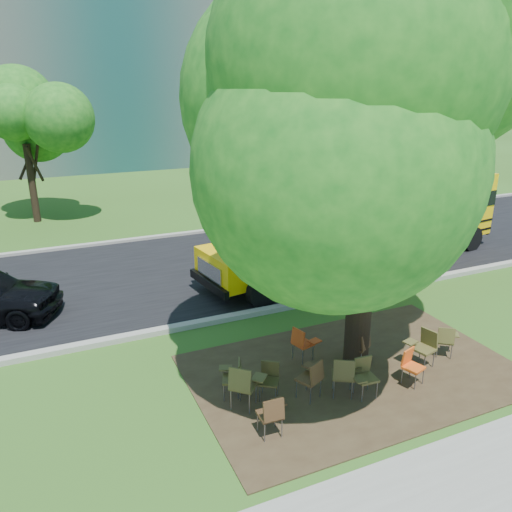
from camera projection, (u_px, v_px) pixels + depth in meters
name	position (u px, v px, depth m)	size (l,w,h in m)	color
ground	(303.00, 371.00, 10.97)	(160.00, 160.00, 0.00)	#305019
dirt_patch	(354.00, 371.00, 10.92)	(7.00, 4.50, 0.03)	#382819
asphalt_road	(203.00, 268.00, 17.01)	(80.00, 8.00, 0.04)	black
kerb_near	(249.00, 314.00, 13.54)	(80.00, 0.25, 0.14)	gray
kerb_far	(172.00, 235.00, 20.53)	(80.00, 0.25, 0.14)	gray
building_right	(333.00, 14.00, 48.91)	(30.00, 16.00, 25.00)	gray
bg_tree_2	(24.00, 127.00, 21.49)	(4.80, 4.80, 6.62)	black
bg_tree_3	(310.00, 104.00, 24.48)	(5.60, 5.60, 7.84)	black
bg_tree_4	(448.00, 116.00, 26.92)	(5.00, 5.00, 6.85)	black
main_tree	(374.00, 103.00, 9.49)	(7.20, 7.20, 9.24)	black
school_bus	(371.00, 217.00, 17.16)	(11.74, 4.13, 2.82)	#F5BC07
chair_0	(272.00, 412.00, 8.75)	(0.56, 0.49, 0.84)	#432B18
chair_1	(244.00, 383.00, 9.48)	(0.83, 0.65, 0.96)	brown
chair_2	(312.00, 375.00, 9.82)	(0.59, 0.69, 0.87)	#4A301A
chair_3	(364.00, 374.00, 9.92)	(0.58, 0.49, 0.84)	brown
chair_4	(345.00, 373.00, 9.87)	(0.76, 0.60, 0.90)	#41391C
chair_5	(411.00, 364.00, 10.32)	(0.54, 0.59, 0.79)	#DB5317
chair_6	(424.00, 344.00, 10.97)	(0.64, 0.60, 0.89)	brown
chair_7	(446.00, 338.00, 11.36)	(0.68, 0.53, 0.79)	#504C22
chair_8	(234.00, 375.00, 9.90)	(0.52, 0.66, 0.82)	#4A4120
chair_9	(268.00, 377.00, 9.87)	(0.67, 0.53, 0.79)	#423B1C
chair_10	(302.00, 341.00, 11.18)	(0.60, 0.56, 0.82)	#BE3E14
chair_11	(361.00, 344.00, 11.11)	(0.53, 0.63, 0.78)	#4D311B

